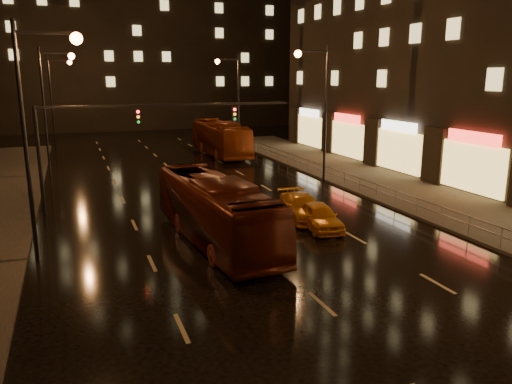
% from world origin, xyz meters
% --- Properties ---
extents(ground, '(140.00, 140.00, 0.00)m').
position_xyz_m(ground, '(0.00, 20.00, 0.00)').
color(ground, black).
rests_on(ground, ground).
extents(sidewalk_right, '(7.00, 70.00, 0.15)m').
position_xyz_m(sidewalk_right, '(13.50, 15.00, 0.07)').
color(sidewalk_right, '#38332D').
rests_on(sidewalk_right, ground).
extents(building_distant, '(44.00, 16.00, 36.00)m').
position_xyz_m(building_distant, '(4.00, 72.00, 18.00)').
color(building_distant, black).
rests_on(building_distant, ground).
extents(traffic_signal, '(15.31, 0.32, 6.20)m').
position_xyz_m(traffic_signal, '(-5.06, 20.00, 4.74)').
color(traffic_signal, black).
rests_on(traffic_signal, ground).
extents(railing_right, '(0.05, 56.00, 1.00)m').
position_xyz_m(railing_right, '(10.20, 18.00, 0.90)').
color(railing_right, '#99999E').
rests_on(railing_right, sidewalk_right).
extents(bus_red, '(3.45, 11.48, 3.15)m').
position_xyz_m(bus_red, '(-1.64, 11.82, 1.58)').
color(bus_red, '#56190C').
rests_on(bus_red, ground).
extents(bus_curb, '(2.87, 12.17, 3.39)m').
position_xyz_m(bus_curb, '(6.28, 37.87, 1.69)').
color(bus_curb, maroon).
rests_on(bus_curb, ground).
extents(taxi_near, '(2.05, 4.12, 1.35)m').
position_xyz_m(taxi_near, '(4.00, 11.93, 0.68)').
color(taxi_near, orange).
rests_on(taxi_near, ground).
extents(taxi_far, '(2.40, 4.79, 1.33)m').
position_xyz_m(taxi_far, '(4.00, 14.00, 0.67)').
color(taxi_far, orange).
rests_on(taxi_far, ground).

